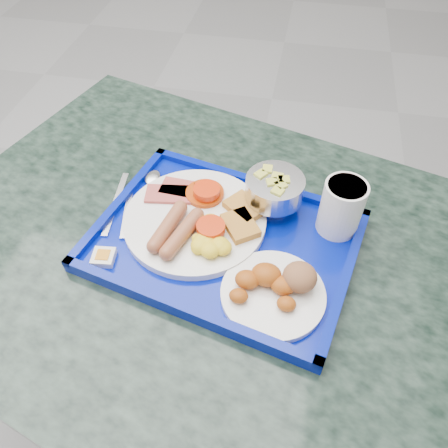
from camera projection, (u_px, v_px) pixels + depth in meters
The scene contains 10 objects.
floor at pixel (46, 279), 1.59m from camera, with size 6.00×6.00×0.00m, color gray.
table at pixel (234, 313), 0.89m from camera, with size 1.33×1.07×0.72m.
tray at pixel (224, 241), 0.77m from camera, with size 0.50×0.41×0.03m.
main_plate at pixel (198, 220), 0.77m from camera, with size 0.26×0.26×0.04m.
bread_plate at pixel (276, 287), 0.68m from camera, with size 0.16×0.16×0.05m.
fruit_bowl at pixel (274, 189), 0.78m from camera, with size 0.11×0.11×0.07m.
juice_cup at pixel (342, 206), 0.74m from camera, with size 0.07×0.07×0.10m.
spoon at pixel (146, 186), 0.85m from camera, with size 0.06×0.19×0.01m.
knife at pixel (116, 203), 0.82m from camera, with size 0.01×0.16×0.00m, color #BCBCBF.
jam_packet at pixel (104, 257), 0.73m from camera, with size 0.04×0.04×0.01m.
Camera 1 is at (0.81, -0.76, 1.32)m, focal length 35.00 mm.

